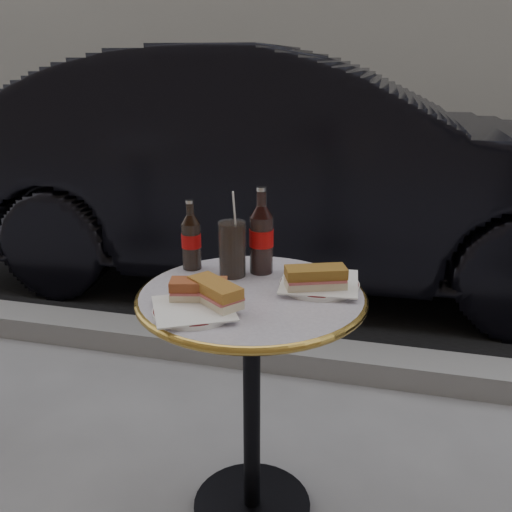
% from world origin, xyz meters
% --- Properties ---
extents(ground, '(80.00, 80.00, 0.00)m').
position_xyz_m(ground, '(0.00, 0.00, 0.00)').
color(ground, gray).
rests_on(ground, ground).
extents(asphalt_road, '(40.00, 8.00, 0.00)m').
position_xyz_m(asphalt_road, '(0.00, 5.00, 0.00)').
color(asphalt_road, black).
rests_on(asphalt_road, ground).
extents(curb, '(40.00, 0.20, 0.12)m').
position_xyz_m(curb, '(0.00, 0.90, 0.05)').
color(curb, gray).
rests_on(curb, ground).
extents(bistro_table, '(0.62, 0.62, 0.73)m').
position_xyz_m(bistro_table, '(0.00, 0.00, 0.37)').
color(bistro_table, '#BAB2C4').
rests_on(bistro_table, ground).
extents(plate_left, '(0.25, 0.25, 0.01)m').
position_xyz_m(plate_left, '(-0.11, -0.16, 0.74)').
color(plate_left, white).
rests_on(plate_left, bistro_table).
extents(plate_right, '(0.24, 0.24, 0.01)m').
position_xyz_m(plate_right, '(0.17, 0.09, 0.74)').
color(plate_right, white).
rests_on(plate_right, bistro_table).
extents(sandwich_left_a, '(0.16, 0.10, 0.05)m').
position_xyz_m(sandwich_left_a, '(-0.11, -0.10, 0.77)').
color(sandwich_left_a, '#984826').
rests_on(sandwich_left_a, plate_left).
extents(sandwich_left_b, '(0.17, 0.15, 0.05)m').
position_xyz_m(sandwich_left_b, '(-0.06, -0.12, 0.77)').
color(sandwich_left_b, '#A26A29').
rests_on(sandwich_left_b, plate_left).
extents(sandwich_right, '(0.18, 0.13, 0.06)m').
position_xyz_m(sandwich_right, '(0.17, 0.04, 0.77)').
color(sandwich_right, olive).
rests_on(sandwich_right, plate_right).
extents(cola_bottle_left, '(0.06, 0.06, 0.21)m').
position_xyz_m(cola_bottle_left, '(-0.22, 0.14, 0.84)').
color(cola_bottle_left, black).
rests_on(cola_bottle_left, bistro_table).
extents(cola_bottle_right, '(0.08, 0.08, 0.26)m').
position_xyz_m(cola_bottle_right, '(-0.01, 0.16, 0.86)').
color(cola_bottle_right, black).
rests_on(cola_bottle_right, bistro_table).
extents(cola_glass, '(0.09, 0.09, 0.16)m').
position_xyz_m(cola_glass, '(-0.09, 0.11, 0.81)').
color(cola_glass, black).
rests_on(cola_glass, bistro_table).
extents(parked_car, '(1.63, 4.29, 1.39)m').
position_xyz_m(parked_car, '(-0.26, 2.04, 0.70)').
color(parked_car, black).
rests_on(parked_car, ground).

